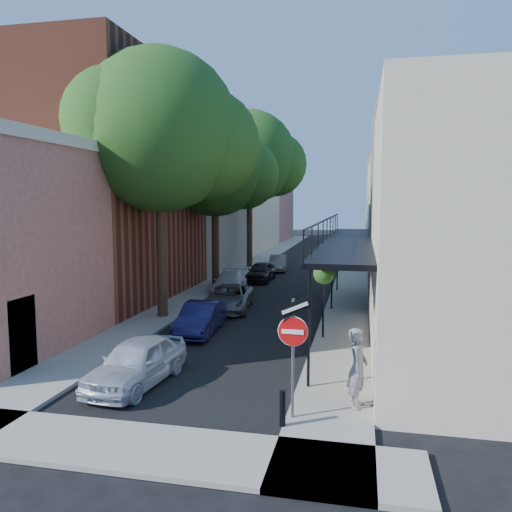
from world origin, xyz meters
The scene contains 19 objects.
ground centered at (0.00, 0.00, 0.00)m, with size 160.00×160.00×0.00m, color black.
road_surface centered at (0.00, 30.00, 0.01)m, with size 6.00×64.00×0.01m, color black.
sidewalk_left centered at (-4.00, 30.00, 0.06)m, with size 2.00×64.00×0.12m, color gray.
sidewalk_right centered at (4.00, 30.00, 0.06)m, with size 2.00×64.00×0.12m, color gray.
sidewalk_cross centered at (0.00, -1.00, 0.06)m, with size 12.00×2.00×0.12m, color gray.
buildings_left centered at (-9.30, 28.76, 4.94)m, with size 10.10×59.10×12.00m.
buildings_right centered at (8.99, 29.49, 4.42)m, with size 9.80×55.00×10.00m.
sign_post centered at (3.16, 0.97, 2.04)m, with size 0.89×0.17×2.99m.
bollard centered at (3.00, 0.50, 0.52)m, with size 0.14×0.14×0.80m, color black.
oak_near centered at (-3.37, 10.26, 7.88)m, with size 7.48×6.80×11.42m.
oak_mid centered at (-3.42, 18.23, 7.06)m, with size 6.60×6.00×10.20m.
oak_far centered at (-3.35, 27.27, 8.26)m, with size 7.70×7.00×11.90m.
parked_car_a centered at (-1.40, 2.43, 0.65)m, with size 1.54×3.83×1.30m, color silver.
parked_car_b centered at (-1.40, 7.98, 0.60)m, with size 1.27×3.64×1.20m, color #13133C.
parked_car_c centered at (-1.40, 12.22, 0.59)m, with size 1.96×4.25×1.18m, color #595A60.
parked_car_d centered at (-2.60, 16.69, 0.57)m, with size 1.61×3.96×1.15m, color silver.
parked_car_e centered at (-1.66, 20.90, 0.62)m, with size 1.47×3.64×1.24m, color black.
parked_car_f centered at (-1.40, 25.95, 0.57)m, with size 1.21×3.47×1.14m, color slate.
pedestrian centered at (4.60, 1.90, 1.09)m, with size 0.71×0.47×1.95m, color slate.
Camera 1 is at (4.65, -9.98, 5.07)m, focal length 35.00 mm.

